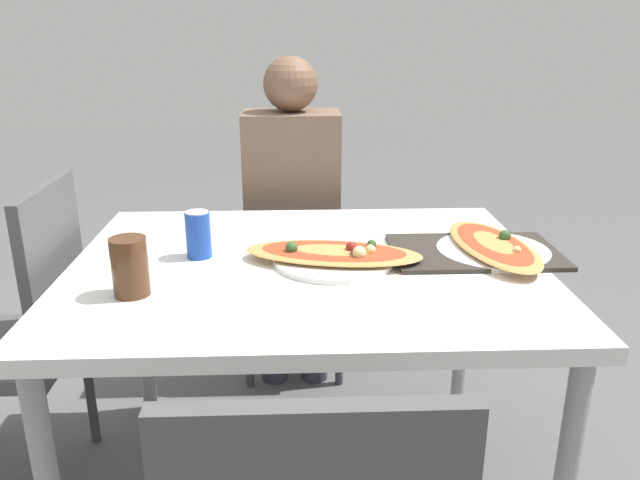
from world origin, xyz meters
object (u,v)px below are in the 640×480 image
Objects in this scene: drink_glass at (130,267)px; soda_can at (198,234)px; person_seated at (292,199)px; pizza_second at (493,247)px; chair_far_seated at (293,239)px; dining_table at (307,285)px; pizza_main at (334,255)px; chair_side_left at (23,327)px.

soda_can is at bearing 63.66° from drink_glass.
pizza_second is (0.54, -0.65, 0.04)m from person_seated.
dining_table is at bearing 92.71° from chair_far_seated.
pizza_main is 0.51m from drink_glass.
chair_side_left is 1.87× the size of pizza_main.
pizza_second is (0.43, 0.04, -0.00)m from pizza_main.
dining_table is 0.32m from soda_can.
dining_table is 9.74× the size of soda_can.
chair_side_left reaches higher than dining_table.
drink_glass is (-0.40, -0.19, 0.13)m from dining_table.
person_seated reaches higher than dining_table.
pizza_second is at bearing -91.87° from chair_side_left.
chair_side_left reaches higher than pizza_main.
pizza_main reaches higher than dining_table.
dining_table is at bearing -96.16° from chair_side_left.
chair_far_seated is at bearing 125.17° from pizza_second.
soda_can reaches higher than dining_table.
drink_glass is at bearing -124.93° from chair_side_left.
dining_table is at bearing 93.17° from person_seated.
chair_far_seated is (-0.04, 0.81, -0.15)m from dining_table.
dining_table is at bearing -178.85° from pizza_main.
dining_table is at bearing -175.08° from pizza_second.
pizza_second is (1.30, -0.04, 0.24)m from chair_side_left.
drink_glass is at bearing -154.91° from dining_table.
pizza_second is (0.50, 0.04, 0.08)m from dining_table.
chair_side_left is (-0.79, 0.09, -0.15)m from dining_table.
person_seated reaches higher than chair_far_seated.
pizza_second is at bearing 4.92° from dining_table.
person_seated reaches higher than drink_glass.
pizza_main reaches higher than pizza_second.
chair_far_seated is at bearing 70.05° from drink_glass.
dining_table is 2.73× the size of pizza_second.
chair_side_left is (-0.76, -0.73, 0.00)m from chair_far_seated.
drink_glass is at bearing -116.34° from soda_can.
chair_far_seated and chair_side_left have the same top height.
chair_side_left is at bearing 176.16° from soda_can.
pizza_main is at bearing 99.04° from person_seated.
chair_side_left is at bearing 173.84° from dining_table.
person_seated is 9.67× the size of soda_can.
person_seated reaches higher than soda_can.
chair_side_left is 2.05× the size of pizza_second.
chair_far_seated is 0.23m from person_seated.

